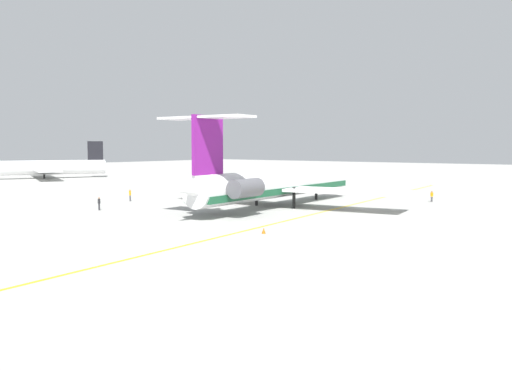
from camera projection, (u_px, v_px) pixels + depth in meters
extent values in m
plane|color=#9E9E99|center=(363.00, 208.00, 69.72)|extent=(389.89, 389.89, 0.00)
cylinder|color=white|center=(279.00, 183.00, 71.86)|extent=(35.14, 5.55, 3.73)
cone|color=white|center=(336.00, 177.00, 86.26)|extent=(4.07, 3.78, 3.58)
cone|color=white|center=(194.00, 190.00, 57.43)|extent=(5.60, 3.45, 3.17)
cube|color=#195133|center=(279.00, 190.00, 71.92)|extent=(34.37, 5.59, 0.82)
cube|color=white|center=(227.00, 185.00, 77.98)|extent=(6.64, 15.84, 0.37)
cube|color=white|center=(347.00, 191.00, 67.11)|extent=(8.19, 16.27, 0.37)
cylinder|color=#515156|center=(205.00, 186.00, 63.61)|extent=(4.77, 2.41, 2.16)
cube|color=white|center=(209.00, 186.00, 63.24)|extent=(2.86, 1.34, 0.45)
cylinder|color=#515156|center=(246.00, 188.00, 60.23)|extent=(4.77, 2.41, 2.16)
cube|color=white|center=(241.00, 188.00, 60.59)|extent=(2.86, 1.34, 0.45)
cube|color=#7A197F|center=(208.00, 145.00, 59.00)|extent=(5.07, 0.64, 6.61)
cube|color=white|center=(185.00, 118.00, 60.15)|extent=(3.78, 5.62, 0.26)
cube|color=white|center=(227.00, 117.00, 56.78)|extent=(3.78, 5.62, 0.26)
cylinder|color=black|center=(316.00, 190.00, 80.78)|extent=(0.41, 0.41, 2.83)
cylinder|color=black|center=(256.00, 195.00, 72.70)|extent=(0.41, 0.41, 2.83)
cylinder|color=black|center=(294.00, 198.00, 69.34)|extent=(0.41, 0.41, 2.83)
cylinder|color=white|center=(44.00, 168.00, 134.60)|extent=(28.93, 16.31, 3.62)
cube|color=white|center=(48.00, 170.00, 126.88)|extent=(10.71, 14.76, 0.43)
cube|color=white|center=(41.00, 168.00, 142.38)|extent=(10.71, 14.76, 0.43)
cube|color=black|center=(95.00, 151.00, 140.14)|extent=(3.73, 2.03, 4.94)
cylinder|color=black|center=(44.00, 174.00, 134.72)|extent=(0.43, 0.43, 2.44)
cylinder|color=black|center=(99.00, 207.00, 67.48)|extent=(0.10, 0.10, 0.80)
cylinder|color=black|center=(100.00, 207.00, 67.42)|extent=(0.10, 0.10, 0.80)
cylinder|color=#262628|center=(99.00, 202.00, 67.40)|extent=(0.27, 0.27, 0.63)
sphere|color=#8C6647|center=(99.00, 198.00, 67.37)|extent=(0.25, 0.25, 0.25)
cylinder|color=#262628|center=(98.00, 201.00, 67.47)|extent=(0.07, 0.07, 0.54)
cylinder|color=#262628|center=(100.00, 201.00, 67.32)|extent=(0.07, 0.07, 0.54)
cylinder|color=black|center=(236.00, 187.00, 101.09)|extent=(0.10, 0.10, 0.82)
cylinder|color=black|center=(237.00, 187.00, 101.04)|extent=(0.10, 0.10, 0.82)
cylinder|color=#191E4C|center=(236.00, 183.00, 101.01)|extent=(0.28, 0.28, 0.65)
sphere|color=#DBB28E|center=(236.00, 181.00, 100.98)|extent=(0.26, 0.26, 0.26)
cylinder|color=#191E4C|center=(235.00, 183.00, 101.07)|extent=(0.08, 0.08, 0.55)
cylinder|color=#191E4C|center=(237.00, 183.00, 100.95)|extent=(0.08, 0.08, 0.55)
cylinder|color=black|center=(432.00, 199.00, 77.41)|extent=(0.10, 0.10, 0.79)
cylinder|color=black|center=(431.00, 199.00, 77.42)|extent=(0.10, 0.10, 0.79)
cylinder|color=orange|center=(432.00, 195.00, 77.36)|extent=(0.27, 0.27, 0.63)
sphere|color=#8C6647|center=(432.00, 192.00, 77.33)|extent=(0.25, 0.25, 0.25)
cylinder|color=orange|center=(433.00, 194.00, 77.34)|extent=(0.07, 0.07, 0.53)
cylinder|color=orange|center=(431.00, 194.00, 77.38)|extent=(0.07, 0.07, 0.53)
cylinder|color=black|center=(130.00, 198.00, 78.64)|extent=(0.11, 0.11, 0.86)
cylinder|color=black|center=(130.00, 198.00, 78.76)|extent=(0.11, 0.11, 0.86)
cylinder|color=orange|center=(130.00, 193.00, 78.65)|extent=(0.29, 0.29, 0.68)
sphere|color=tan|center=(130.00, 190.00, 78.61)|extent=(0.27, 0.27, 0.27)
cylinder|color=orange|center=(130.00, 193.00, 78.48)|extent=(0.08, 0.08, 0.58)
cylinder|color=orange|center=(130.00, 193.00, 78.80)|extent=(0.08, 0.08, 0.58)
cone|color=#EA590F|center=(264.00, 231.00, 49.32)|extent=(0.40, 0.40, 0.55)
cube|color=gold|center=(329.00, 210.00, 67.38)|extent=(102.53, 9.42, 0.01)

